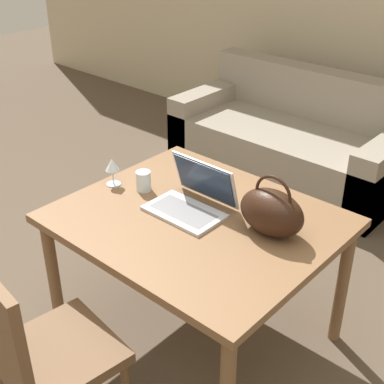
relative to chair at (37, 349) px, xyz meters
The scene contains 7 objects.
dining_table 0.88m from the chair, 86.69° to the left, with size 1.23×1.04×0.73m.
chair is the anchor object (origin of this frame).
couch 2.87m from the chair, 102.41° to the left, with size 1.85×0.87×0.82m.
laptop 0.96m from the chair, 90.90° to the left, with size 0.37×0.30×0.23m.
drinking_glass 0.98m from the chair, 109.89° to the left, with size 0.08×0.08×0.10m.
wine_glass 1.00m from the chair, 120.16° to the left, with size 0.07×0.07×0.15m.
handbag 1.10m from the chair, 69.14° to the left, with size 0.31×0.19×0.28m.
Camera 1 is at (1.27, -1.03, 2.04)m, focal length 50.00 mm.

